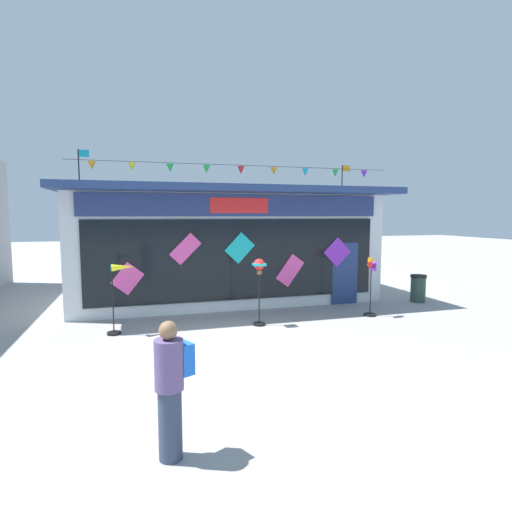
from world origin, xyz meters
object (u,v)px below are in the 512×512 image
at_px(wind_spinner_center_left, 372,277).
at_px(kite_shop_building, 223,243).
at_px(wind_spinner_far_left, 120,287).
at_px(trash_bin, 418,288).
at_px(wind_spinner_left, 259,275).
at_px(person_near_camera, 171,386).

bearing_deg(wind_spinner_center_left, kite_shop_building, 130.79).
distance_m(kite_shop_building, wind_spinner_far_left, 5.17).
bearing_deg(trash_bin, kite_shop_building, 155.42).
relative_size(wind_spinner_left, person_near_camera, 1.05).
bearing_deg(person_near_camera, wind_spinner_far_left, 161.59).
height_order(kite_shop_building, wind_spinner_left, kite_shop_building).
xyz_separation_m(wind_spinner_far_left, wind_spinner_left, (3.47, -0.20, 0.19)).
bearing_deg(wind_spinner_center_left, wind_spinner_left, -179.41).
distance_m(wind_spinner_far_left, person_near_camera, 5.59).
bearing_deg(trash_bin, wind_spinner_left, -167.75).
xyz_separation_m(wind_spinner_far_left, person_near_camera, (0.78, -5.53, -0.26)).
distance_m(kite_shop_building, trash_bin, 6.79).
height_order(wind_spinner_center_left, trash_bin, wind_spinner_center_left).
height_order(person_near_camera, trash_bin, person_near_camera).
bearing_deg(kite_shop_building, wind_spinner_left, -88.48).
relative_size(wind_spinner_center_left, person_near_camera, 1.02).
bearing_deg(wind_spinner_far_left, wind_spinner_center_left, -1.39).
bearing_deg(wind_spinner_far_left, kite_shop_building, 48.86).
bearing_deg(kite_shop_building, wind_spinner_center_left, -49.21).
xyz_separation_m(wind_spinner_far_left, wind_spinner_center_left, (6.83, -0.17, -0.01)).
bearing_deg(wind_spinner_far_left, wind_spinner_left, -3.29).
distance_m(wind_spinner_left, person_near_camera, 5.98).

